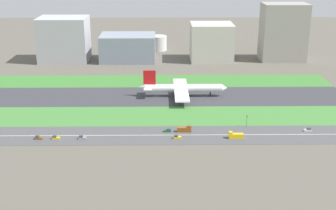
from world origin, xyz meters
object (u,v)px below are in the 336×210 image
(car_1, at_px, (82,138))
(fuel_tank_west, at_px, (158,43))
(car_5, at_px, (56,138))
(truck_1, at_px, (185,129))
(cargo_warehouse, at_px, (283,32))
(car_2, at_px, (177,137))
(car_0, at_px, (38,138))
(traffic_light, at_px, (247,120))
(terminal_building, at_px, (64,39))
(car_4, at_px, (308,130))
(office_tower, at_px, (211,42))
(truck_2, at_px, (236,136))
(car_6, at_px, (168,130))
(hangar_building, at_px, (128,48))
(airliner, at_px, (181,88))

(car_1, relative_size, fuel_tank_west, 0.25)
(car_5, relative_size, truck_1, 0.52)
(cargo_warehouse, bearing_deg, car_2, -119.32)
(car_1, distance_m, fuel_tank_west, 240.79)
(car_0, height_order, car_1, same)
(traffic_light, height_order, fuel_tank_west, fuel_tank_west)
(terminal_building, bearing_deg, truck_1, -59.45)
(car_4, distance_m, office_tower, 187.01)
(traffic_light, bearing_deg, truck_2, -117.67)
(car_6, xyz_separation_m, hangar_building, (-36.31, 182.00, 11.62))
(truck_1, relative_size, car_1, 1.91)
(car_5, bearing_deg, car_2, -180.00)
(car_5, bearing_deg, traffic_light, -170.93)
(car_5, distance_m, car_1, 15.12)
(truck_2, relative_size, traffic_light, 1.17)
(airliner, relative_size, car_4, 14.77)
(truck_2, xyz_separation_m, terminal_building, (-136.36, 192.00, 19.20))
(hangar_building, xyz_separation_m, cargo_warehouse, (149.37, 0.00, 14.62))
(truck_1, relative_size, terminal_building, 0.18)
(car_2, relative_size, terminal_building, 0.10)
(car_5, bearing_deg, car_0, 0.00)
(airliner, relative_size, car_0, 14.77)
(truck_1, distance_m, traffic_light, 39.28)
(truck_1, height_order, car_2, truck_1)
(terminal_building, height_order, cargo_warehouse, cargo_warehouse)
(terminal_building, bearing_deg, fuel_tank_west, 26.51)
(airliner, bearing_deg, cargo_warehouse, 48.12)
(car_6, relative_size, office_tower, 0.11)
(car_1, height_order, hangar_building, hangar_building)
(terminal_building, bearing_deg, traffic_light, -50.04)
(car_5, bearing_deg, airliner, -133.94)
(truck_1, bearing_deg, car_2, -115.48)
(truck_2, relative_size, car_4, 1.91)
(car_5, xyz_separation_m, car_0, (-9.85, 0.00, 0.00))
(car_4, xyz_separation_m, traffic_light, (-35.51, 7.99, 3.37))
(fuel_tank_west, bearing_deg, truck_1, -85.66)
(airliner, distance_m, truck_1, 68.16)
(car_0, distance_m, truck_1, 84.77)
(hangar_building, xyz_separation_m, office_tower, (80.59, 0.00, 5.19))
(car_4, bearing_deg, cargo_warehouse, 80.89)
(truck_2, height_order, car_6, truck_2)
(truck_1, xyz_separation_m, hangar_building, (-46.30, 182.00, 10.87))
(car_5, height_order, office_tower, office_tower)
(car_5, distance_m, terminal_building, 195.85)
(cargo_warehouse, bearing_deg, truck_2, -111.11)
(car_0, relative_size, terminal_building, 0.10)
(truck_1, bearing_deg, cargo_warehouse, 60.48)
(airliner, bearing_deg, car_1, -127.59)
(car_1, distance_m, traffic_light, 99.27)
(car_4, bearing_deg, truck_2, -167.46)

